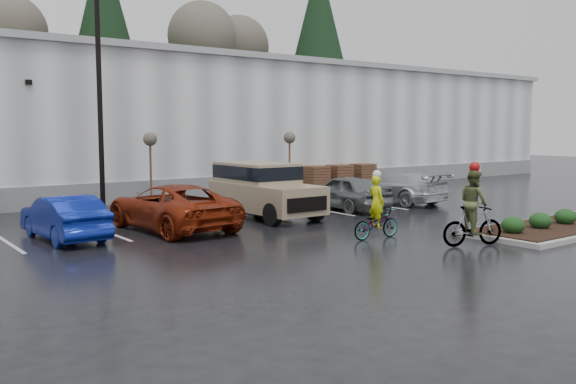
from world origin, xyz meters
TOP-DOWN VIEW (x-y plane):
  - ground at (0.00, 0.00)m, footprint 120.00×120.00m
  - warehouse at (0.00, 21.99)m, footprint 60.50×15.50m
  - wooded_ridge at (0.00, 45.00)m, footprint 80.00×25.00m
  - lamppost at (-4.00, 12.00)m, footprint 0.50×1.00m
  - sapling_mid at (-1.50, 13.00)m, footprint 0.60×0.60m
  - sapling_east at (6.00, 13.00)m, footprint 0.60×0.60m
  - pallet_stack_a at (8.50, 14.00)m, footprint 1.20×1.20m
  - pallet_stack_b at (10.20, 14.00)m, footprint 1.20×1.20m
  - pallet_stack_c at (12.00, 14.00)m, footprint 1.20×1.20m
  - curb_island at (7.00, -1.00)m, footprint 8.00×3.00m
  - mulch_bed at (7.00, -1.00)m, footprint 7.60×2.60m
  - shrub_a at (4.00, -1.00)m, footprint 0.70×0.70m
  - shrub_b at (5.50, -1.00)m, footprint 0.70×0.70m
  - shrub_c at (7.00, -1.00)m, footprint 0.70×0.70m
  - fire_lane_sign at (3.80, 0.20)m, footprint 0.30×0.05m
  - car_blue at (-6.99, 7.01)m, footprint 1.63×4.17m
  - car_red at (-3.58, 6.77)m, footprint 2.82×5.58m
  - suv_tan at (0.50, 7.17)m, footprint 2.20×5.10m
  - car_grey at (4.48, 7.07)m, footprint 1.90×4.33m
  - car_far_silver at (7.78, 7.48)m, footprint 2.29×5.15m
  - cyclist_hivis at (0.66, 1.50)m, footprint 1.75×0.68m
  - cyclist_olive at (2.04, -0.98)m, footprint 1.93×1.12m

SIDE VIEW (x-z plane):
  - ground at x=0.00m, z-range 0.00..0.00m
  - curb_island at x=7.00m, z-range 0.00..0.15m
  - mulch_bed at x=7.00m, z-range 0.15..0.19m
  - shrub_a at x=4.00m, z-range 0.15..0.67m
  - shrub_b at x=5.50m, z-range 0.15..0.67m
  - shrub_c at x=7.00m, z-range 0.15..0.67m
  - cyclist_hivis at x=0.66m, z-range -0.39..1.70m
  - pallet_stack_a at x=8.50m, z-range 0.00..1.35m
  - pallet_stack_b at x=10.20m, z-range 0.00..1.35m
  - pallet_stack_c at x=12.00m, z-range 0.00..1.35m
  - car_blue at x=-6.99m, z-range 0.00..1.35m
  - car_grey at x=4.48m, z-range 0.00..1.45m
  - car_far_silver at x=7.78m, z-range 0.00..1.47m
  - car_red at x=-3.58m, z-range 0.00..1.51m
  - cyclist_olive at x=2.04m, z-range -0.33..2.08m
  - suv_tan at x=0.50m, z-range 0.00..2.06m
  - fire_lane_sign at x=3.80m, z-range 0.31..2.51m
  - sapling_mid at x=-1.50m, z-range 1.13..4.33m
  - sapling_east at x=6.00m, z-range 1.13..4.33m
  - wooded_ridge at x=0.00m, z-range 0.00..6.00m
  - warehouse at x=0.00m, z-range 0.05..7.25m
  - lamppost at x=-4.00m, z-range 1.07..10.30m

